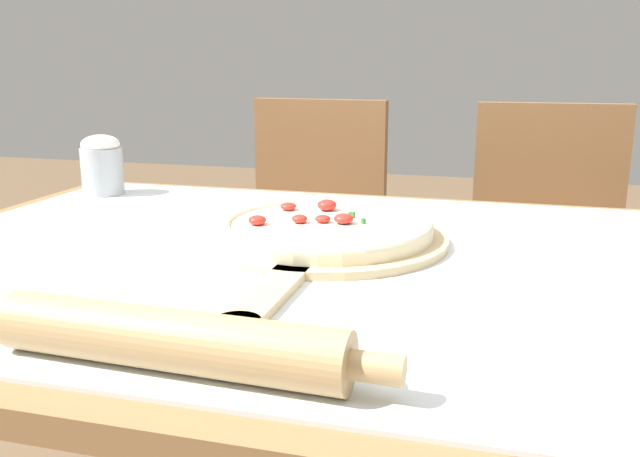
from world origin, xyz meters
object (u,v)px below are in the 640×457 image
pizza_peel (322,243)px  chair_right (546,255)px  chair_left (310,238)px  flour_cup (102,164)px  rolling_pin (170,340)px  pizza (325,227)px

pizza_peel → chair_right: size_ratio=0.63×
chair_left → chair_right: size_ratio=1.00×
flour_cup → pizza_peel: bearing=-26.6°
pizza_peel → rolling_pin: (-0.02, -0.43, 0.02)m
pizza_peel → pizza: bearing=91.3°
chair_left → rolling_pin: bearing=-77.3°
pizza_peel → flour_cup: (-0.54, 0.27, 0.06)m
rolling_pin → chair_right: size_ratio=0.48×
pizza_peel → chair_right: chair_right is taller
chair_left → flour_cup: (-0.29, -0.54, 0.27)m
rolling_pin → pizza_peel: bearing=86.8°
pizza_peel → chair_right: 0.92m
chair_left → pizza_peel: bearing=-70.4°
flour_cup → pizza: bearing=-24.7°
chair_right → flour_cup: (-0.91, -0.54, 0.27)m
pizza_peel → chair_right: bearing=65.3°
pizza_peel → rolling_pin: 0.43m
chair_left → chair_right: 0.62m
pizza_peel → rolling_pin: size_ratio=1.32×
rolling_pin → pizza: bearing=87.0°
chair_right → pizza_peel: bearing=-117.2°
pizza → rolling_pin: rolling_pin is taller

